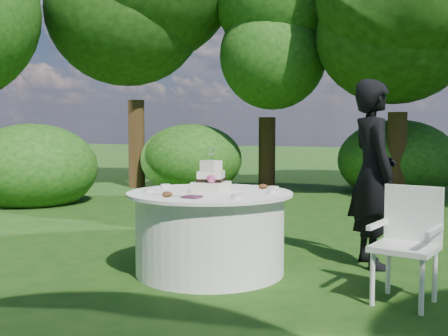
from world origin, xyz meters
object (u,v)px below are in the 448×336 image
at_px(table, 210,232).
at_px(chair, 408,236).
at_px(guest, 373,174).
at_px(cake, 211,180).
at_px(napkins, 192,197).

relative_size(table, chair, 1.72).
distance_m(guest, cake, 1.62).
bearing_deg(chair, guest, 115.55).
relative_size(napkins, guest, 0.08).
distance_m(napkins, guest, 1.89).
height_order(cake, chair, cake).
bearing_deg(cake, table, 138.63).
distance_m(cake, chair, 1.81).
distance_m(table, chair, 1.80).
height_order(guest, table, guest).
height_order(napkins, table, napkins).
height_order(guest, cake, guest).
bearing_deg(napkins, table, 99.82).
xyz_separation_m(guest, chair, (0.47, -0.99, -0.40)).
distance_m(table, cake, 0.50).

